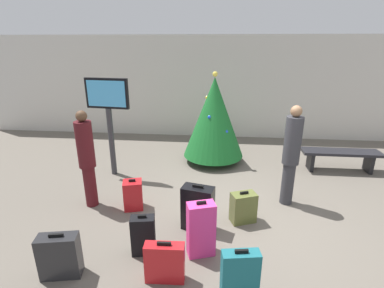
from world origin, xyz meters
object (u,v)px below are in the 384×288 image
Objects in this scene: holiday_tree at (214,117)px; suitcase_5 at (165,263)px; traveller_0 at (87,157)px; waiting_bench at (340,156)px; suitcase_4 at (198,208)px; suitcase_0 at (143,235)px; suitcase_7 at (133,195)px; suitcase_1 at (201,229)px; suitcase_6 at (243,208)px; suitcase_2 at (240,275)px; suitcase_3 at (60,256)px; flight_info_kiosk at (108,108)px; traveller_1 at (291,153)px.

holiday_tree reaches higher than suitcase_5.
traveller_0 is 3.13× the size of suitcase_5.
waiting_bench is 2.27× the size of suitcase_4.
suitcase_0 is 1.21m from suitcase_7.
holiday_tree is 1.28× the size of waiting_bench.
waiting_bench is 2.07× the size of suitcase_1.
suitcase_1 is at bearing -126.74° from suitcase_6.
suitcase_4 reaches higher than suitcase_0.
holiday_tree is 3.43m from suitcase_1.
suitcase_2 is (0.42, -4.03, -0.81)m from holiday_tree.
suitcase_3 is at bearing -177.80° from suitcase_5.
suitcase_0 is (1.33, -2.48, -1.20)m from flight_info_kiosk.
suitcase_3 is (0.41, -2.98, -1.20)m from flight_info_kiosk.
suitcase_6 is (0.72, 0.26, -0.10)m from suitcase_4.
traveller_1 is at bearing 39.10° from suitcase_6.
traveller_0 is at bearing 177.17° from suitcase_7.
suitcase_4 is (-0.16, -2.77, -0.76)m from holiday_tree.
suitcase_7 reaches higher than suitcase_6.
suitcase_1 is at bearing -133.87° from traveller_1.
waiting_bench is 4.89m from suitcase_0.
holiday_tree is 4.00m from suitcase_5.
suitcase_3 reaches higher than suitcase_0.
suitcase_0 is at bearing -137.15° from suitcase_4.
holiday_tree is at bearing 75.97° from suitcase_0.
suitcase_1 is at bearing 4.47° from suitcase_0.
suitcase_4 is (1.96, -0.51, -0.57)m from traveller_0.
suitcase_1 reaches higher than suitcase_3.
suitcase_7 is at bearing -170.40° from traveller_1.
suitcase_7 is (-1.27, 1.05, -0.13)m from suitcase_1.
flight_info_kiosk is 4.21m from suitcase_2.
suitcase_1 is (-0.07, -3.36, -0.72)m from holiday_tree.
flight_info_kiosk is 1.21× the size of traveller_0.
flight_info_kiosk reaches higher than suitcase_6.
traveller_0 is 3.53m from traveller_1.
traveller_1 is 3.85m from suitcase_3.
suitcase_5 is 1.71m from suitcase_6.
suitcase_7 is (-2.72, -0.46, -0.71)m from traveller_1.
suitcase_5 is at bearing 169.86° from suitcase_2.
suitcase_0 is 0.60m from suitcase_5.
suitcase_5 is (-0.31, -1.10, -0.10)m from suitcase_4.
traveller_0 reaches higher than waiting_bench.
flight_info_kiosk is at bearing 120.28° from suitcase_5.
suitcase_0 is at bearing -66.89° from suitcase_7.
suitcase_1 is 1.47× the size of suitcase_7.
holiday_tree is 3.55× the size of suitcase_3.
waiting_bench is 5.93m from suitcase_3.
traveller_0 reaches higher than suitcase_4.
holiday_tree is at bearing 83.10° from suitcase_5.
suitcase_2 is at bearing -84.02° from holiday_tree.
holiday_tree is 2.99m from waiting_bench.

